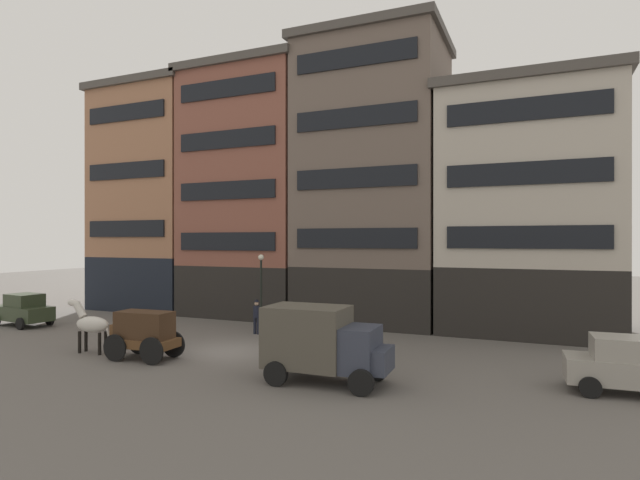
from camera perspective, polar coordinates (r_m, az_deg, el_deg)
The scene contains 13 objects.
ground_plane at distance 23.32m, azimuth -10.76°, elevation -12.20°, with size 120.00×120.00×0.00m, color #605B56.
building_far_left at distance 39.20m, azimuth -17.41°, elevation 4.55°, with size 8.20×7.44×15.96m.
building_center_left at distance 34.52m, azimuth -7.23°, elevation 5.40°, with size 8.55×7.44×16.24m.
building_center_right at distance 31.19m, azimuth 6.07°, elevation 6.73°, with size 8.73×7.44×17.07m.
building_far_right at distance 29.63m, azimuth 22.27°, elevation 3.32°, with size 9.26×7.44×13.20m.
cargo_wagon at distance 22.45m, azimuth -19.24°, elevation -9.70°, with size 2.98×1.67×1.98m.
draft_horse at distance 24.50m, azimuth -24.39°, elevation -8.59°, with size 2.35×0.70×2.30m.
delivery_truck_near at distance 17.81m, azimuth 0.31°, elevation -11.36°, with size 4.40×2.24×2.62m.
sedan_dark at distance 19.34m, azimuth 31.29°, elevation -12.00°, with size 3.78×2.02×1.83m.
sedan_light at distance 33.90m, azimuth -30.41°, elevation -6.79°, with size 3.85×2.17×1.83m.
pedestrian_officer at distance 26.94m, azimuth -7.16°, elevation -8.41°, with size 0.51×0.51×1.79m.
streetlamp_curbside at distance 28.40m, azimuth -6.65°, elevation -4.54°, with size 0.32×0.32×4.12m.
fire_hydrant_curbside at distance 27.11m, azimuth -0.63°, elevation -9.54°, with size 0.24×0.24×0.83m.
Camera 1 is at (12.79, -18.85, 4.95)m, focal length 28.43 mm.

